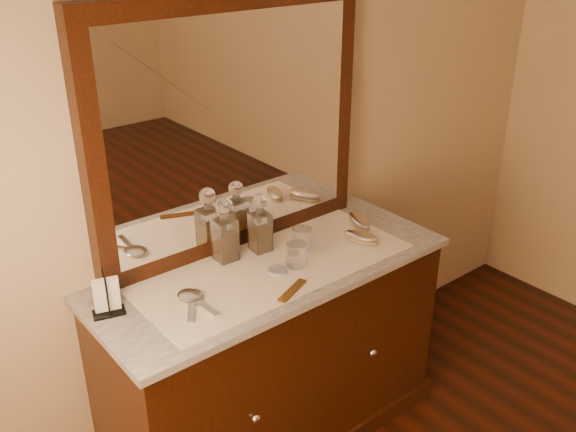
# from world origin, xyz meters

# --- Properties ---
(dresser_cabinet) EXTENTS (1.40, 0.55, 0.82)m
(dresser_cabinet) POSITION_xyz_m (0.00, 1.96, 0.41)
(dresser_cabinet) COLOR black
(dresser_cabinet) RESTS_ON floor
(dresser_plinth) EXTENTS (1.46, 0.59, 0.08)m
(dresser_plinth) POSITION_xyz_m (0.00, 1.96, 0.04)
(dresser_plinth) COLOR black
(dresser_plinth) RESTS_ON floor
(knob_left) EXTENTS (0.04, 0.04, 0.04)m
(knob_left) POSITION_xyz_m (-0.30, 1.67, 0.45)
(knob_left) COLOR silver
(knob_left) RESTS_ON dresser_cabinet
(knob_right) EXTENTS (0.04, 0.04, 0.04)m
(knob_right) POSITION_xyz_m (0.30, 1.67, 0.45)
(knob_right) COLOR silver
(knob_right) RESTS_ON dresser_cabinet
(marble_top) EXTENTS (1.44, 0.59, 0.03)m
(marble_top) POSITION_xyz_m (0.00, 1.96, 0.83)
(marble_top) COLOR silver
(marble_top) RESTS_ON dresser_cabinet
(mirror_frame) EXTENTS (1.20, 0.08, 1.00)m
(mirror_frame) POSITION_xyz_m (0.00, 2.20, 1.35)
(mirror_frame) COLOR black
(mirror_frame) RESTS_ON marble_top
(mirror_glass) EXTENTS (1.06, 0.01, 0.86)m
(mirror_glass) POSITION_xyz_m (0.00, 2.17, 1.35)
(mirror_glass) COLOR white
(mirror_glass) RESTS_ON marble_top
(lace_runner) EXTENTS (1.10, 0.45, 0.00)m
(lace_runner) POSITION_xyz_m (0.00, 1.94, 0.85)
(lace_runner) COLOR white
(lace_runner) RESTS_ON marble_top
(pin_dish) EXTENTS (0.09, 0.09, 0.01)m
(pin_dish) POSITION_xyz_m (-0.02, 1.89, 0.86)
(pin_dish) COLOR silver
(pin_dish) RESTS_ON lace_runner
(comb) EXTENTS (0.16, 0.09, 0.01)m
(comb) POSITION_xyz_m (-0.06, 1.75, 0.86)
(comb) COLOR brown
(comb) RESTS_ON lace_runner
(napkin_rack) EXTENTS (0.12, 0.09, 0.16)m
(napkin_rack) POSITION_xyz_m (-0.64, 2.04, 0.92)
(napkin_rack) COLOR black
(napkin_rack) RESTS_ON marble_top
(decanter_left) EXTENTS (0.08, 0.08, 0.27)m
(decanter_left) POSITION_xyz_m (-0.12, 2.10, 0.96)
(decanter_left) COLOR brown
(decanter_left) RESTS_ON lace_runner
(decanter_right) EXTENTS (0.08, 0.08, 0.25)m
(decanter_right) POSITION_xyz_m (0.04, 2.08, 0.95)
(decanter_right) COLOR brown
(decanter_right) RESTS_ON lace_runner
(brush_near) EXTENTS (0.12, 0.17, 0.04)m
(brush_near) POSITION_xyz_m (0.40, 1.87, 0.88)
(brush_near) COLOR #957C5B
(brush_near) RESTS_ON lace_runner
(brush_far) EXTENTS (0.14, 0.18, 0.05)m
(brush_far) POSITION_xyz_m (0.50, 1.98, 0.88)
(brush_far) COLOR #957C5B
(brush_far) RESTS_ON lace_runner
(hand_mirror_outer) EXTENTS (0.09, 0.22, 0.02)m
(hand_mirror_outer) POSITION_xyz_m (-0.37, 1.93, 0.86)
(hand_mirror_outer) COLOR silver
(hand_mirror_outer) RESTS_ON lace_runner
(hand_mirror_inner) EXTENTS (0.16, 0.20, 0.02)m
(hand_mirror_inner) POSITION_xyz_m (-0.38, 1.93, 0.86)
(hand_mirror_inner) COLOR silver
(hand_mirror_inner) RESTS_ON lace_runner
(tumblers) EXTENTS (0.18, 0.17, 0.09)m
(tumblers) POSITION_xyz_m (0.12, 1.93, 0.90)
(tumblers) COLOR white
(tumblers) RESTS_ON lace_runner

